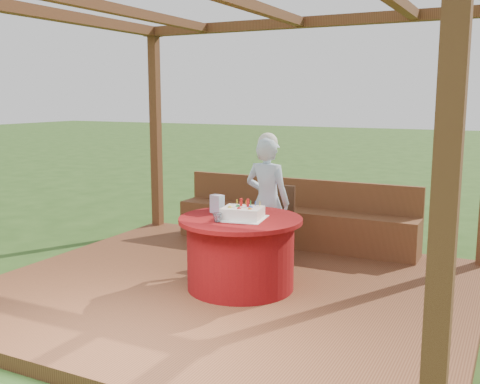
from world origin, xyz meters
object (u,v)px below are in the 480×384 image
Objects in this scene: table at (240,252)px; chair at (275,220)px; birthday_cake at (243,213)px; elderly_woman at (267,200)px; bench at (294,223)px; gift_bag at (217,204)px; drinking_glass at (217,218)px.

table is 1.40× the size of chair.
chair is 1.09m from birthday_cake.
elderly_woman reaches higher than table.
chair is at bearing 96.37° from birthday_cake.
bench is 16.94× the size of gift_bag.
chair reaches higher than table.
gift_bag is 2.03× the size of drinking_glass.
bench is 2.58× the size of table.
gift_bag is (-0.22, -0.91, 0.32)m from chair.
bench is at bearing 94.20° from table.
elderly_woman is 3.05× the size of birthday_cake.
drinking_glass is at bearing -91.09° from chair.
birthday_cake reaches higher than gift_bag.
elderly_woman is (-0.00, -0.21, 0.27)m from chair.
bench is 1.71m from table.
birthday_cake reaches higher than bench.
chair is 4.70× the size of gift_bag.
birthday_cake is 0.36m from gift_bag.
gift_bag is (-0.22, -0.70, 0.06)m from elderly_woman.
elderly_woman is at bearing 88.89° from drinking_glass.
elderly_woman reaches higher than drinking_glass.
chair is 0.58× the size of elderly_woman.
birthday_cake is at bearing -42.21° from table.
gift_bag is (-0.17, -1.61, 0.51)m from bench.
chair is (0.05, -0.70, 0.18)m from bench.
chair is (-0.08, 1.01, 0.10)m from table.
elderly_woman is at bearing 86.37° from gift_bag.
bench is 2.10× the size of elderly_woman.
drinking_glass is (-0.14, -0.23, -0.01)m from birthday_cake.
gift_bag reaches higher than table.
drinking_glass is (-0.10, -0.26, 0.38)m from table.
bench is 1.70m from gift_bag.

